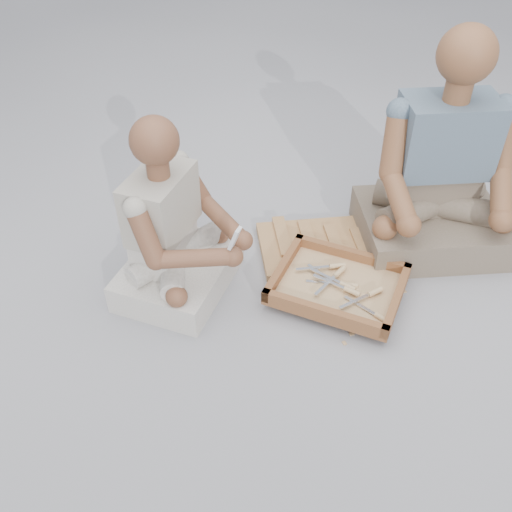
% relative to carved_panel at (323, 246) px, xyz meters
% --- Properties ---
extents(ground, '(60.00, 60.00, 0.00)m').
position_rel_carved_panel_xyz_m(ground, '(-0.10, -0.55, -0.02)').
color(ground, '#A1A0A6').
rests_on(ground, ground).
extents(carved_panel, '(0.69, 0.58, 0.04)m').
position_rel_carved_panel_xyz_m(carved_panel, '(0.00, 0.00, 0.00)').
color(carved_panel, '#98613B').
rests_on(carved_panel, ground).
extents(tool_tray, '(0.60, 0.51, 0.07)m').
position_rel_carved_panel_xyz_m(tool_tray, '(0.11, -0.30, 0.04)').
color(tool_tray, brown).
rests_on(tool_tray, carved_panel).
extents(chisel_0, '(0.21, 0.10, 0.02)m').
position_rel_carved_panel_xyz_m(chisel_0, '(0.13, -0.31, 0.06)').
color(chisel_0, silver).
rests_on(chisel_0, tool_tray).
extents(chisel_1, '(0.19, 0.14, 0.02)m').
position_rel_carved_panel_xyz_m(chisel_1, '(0.09, -0.30, 0.05)').
color(chisel_1, silver).
rests_on(chisel_1, tool_tray).
extents(chisel_2, '(0.17, 0.17, 0.02)m').
position_rel_carved_panel_xyz_m(chisel_2, '(0.25, -0.34, 0.06)').
color(chisel_2, silver).
rests_on(chisel_2, tool_tray).
extents(chisel_3, '(0.21, 0.09, 0.02)m').
position_rel_carved_panel_xyz_m(chisel_3, '(0.15, -0.34, 0.06)').
color(chisel_3, silver).
rests_on(chisel_3, tool_tray).
extents(chisel_4, '(0.20, 0.12, 0.02)m').
position_rel_carved_panel_xyz_m(chisel_4, '(0.28, -0.45, 0.05)').
color(chisel_4, silver).
rests_on(chisel_4, tool_tray).
extents(chisel_5, '(0.11, 0.21, 0.02)m').
position_rel_carved_panel_xyz_m(chisel_5, '(0.09, -0.25, 0.06)').
color(chisel_5, silver).
rests_on(chisel_5, tool_tray).
extents(chisel_6, '(0.22, 0.04, 0.02)m').
position_rel_carved_panel_xyz_m(chisel_6, '(0.13, -0.29, 0.05)').
color(chisel_6, silver).
rests_on(chisel_6, tool_tray).
extents(chisel_7, '(0.21, 0.10, 0.02)m').
position_rel_carved_panel_xyz_m(chisel_7, '(0.07, -0.20, 0.06)').
color(chisel_7, silver).
rests_on(chisel_7, tool_tray).
extents(wood_chip_0, '(0.02, 0.02, 0.00)m').
position_rel_carved_panel_xyz_m(wood_chip_0, '(-0.12, -0.20, -0.02)').
color(wood_chip_0, tan).
rests_on(wood_chip_0, ground).
extents(wood_chip_1, '(0.02, 0.02, 0.00)m').
position_rel_carved_panel_xyz_m(wood_chip_1, '(0.19, -0.51, -0.02)').
color(wood_chip_1, tan).
rests_on(wood_chip_1, ground).
extents(wood_chip_2, '(0.02, 0.02, 0.00)m').
position_rel_carved_panel_xyz_m(wood_chip_2, '(-0.01, 0.07, -0.02)').
color(wood_chip_2, tan).
rests_on(wood_chip_2, ground).
extents(wood_chip_3, '(0.02, 0.02, 0.00)m').
position_rel_carved_panel_xyz_m(wood_chip_3, '(0.17, -0.56, -0.02)').
color(wood_chip_3, tan).
rests_on(wood_chip_3, ground).
extents(wood_chip_4, '(0.02, 0.02, 0.00)m').
position_rel_carved_panel_xyz_m(wood_chip_4, '(0.39, -0.20, -0.02)').
color(wood_chip_4, tan).
rests_on(wood_chip_4, ground).
extents(wood_chip_5, '(0.02, 0.02, 0.00)m').
position_rel_carved_panel_xyz_m(wood_chip_5, '(0.28, 0.01, -0.02)').
color(wood_chip_5, tan).
rests_on(wood_chip_5, ground).
extents(wood_chip_6, '(0.02, 0.02, 0.00)m').
position_rel_carved_panel_xyz_m(wood_chip_6, '(0.07, -0.21, -0.02)').
color(wood_chip_6, tan).
rests_on(wood_chip_6, ground).
extents(wood_chip_7, '(0.02, 0.02, 0.00)m').
position_rel_carved_panel_xyz_m(wood_chip_7, '(0.22, -0.29, -0.02)').
color(wood_chip_7, tan).
rests_on(wood_chip_7, ground).
extents(wood_chip_8, '(0.02, 0.02, 0.00)m').
position_rel_carved_panel_xyz_m(wood_chip_8, '(0.20, -0.08, -0.02)').
color(wood_chip_8, tan).
rests_on(wood_chip_8, ground).
extents(craftsman, '(0.56, 0.56, 0.80)m').
position_rel_carved_panel_xyz_m(craftsman, '(-0.58, -0.39, 0.25)').
color(craftsman, silver).
rests_on(craftsman, ground).
extents(companion, '(0.78, 0.70, 1.01)m').
position_rel_carved_panel_xyz_m(companion, '(0.47, 0.20, 0.32)').
color(companion, '#705D51').
rests_on(companion, ground).
extents(mobile_phone, '(0.05, 0.05, 0.10)m').
position_rel_carved_panel_xyz_m(mobile_phone, '(-0.29, -0.48, 0.37)').
color(mobile_phone, silver).
rests_on(mobile_phone, craftsman).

